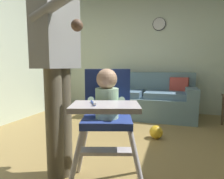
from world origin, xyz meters
TOP-DOWN VIEW (x-y plane):
  - ground at (0.00, 0.00)m, footprint 5.65×6.46m
  - wall_far at (0.00, 2.46)m, footprint 4.85×0.06m
  - couch at (0.14, 1.94)m, footprint 1.91×0.86m
  - high_chair at (0.20, -0.52)m, footprint 0.75×0.83m
  - adult_standing at (-0.25, -0.47)m, footprint 0.51×0.54m
  - toy_ball at (0.47, 0.75)m, footprint 0.18×0.18m
  - wall_clock at (0.34, 2.42)m, footprint 0.27×0.04m

SIDE VIEW (x-z plane):
  - ground at x=0.00m, z-range -0.10..0.00m
  - toy_ball at x=0.47m, z-range 0.00..0.18m
  - couch at x=0.14m, z-range -0.10..0.76m
  - high_chair at x=0.20m, z-range 0.19..1.15m
  - adult_standing at x=-0.25m, z-range 0.12..1.84m
  - wall_far at x=0.00m, z-range 0.00..2.63m
  - wall_clock at x=0.34m, z-range 1.72..1.99m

